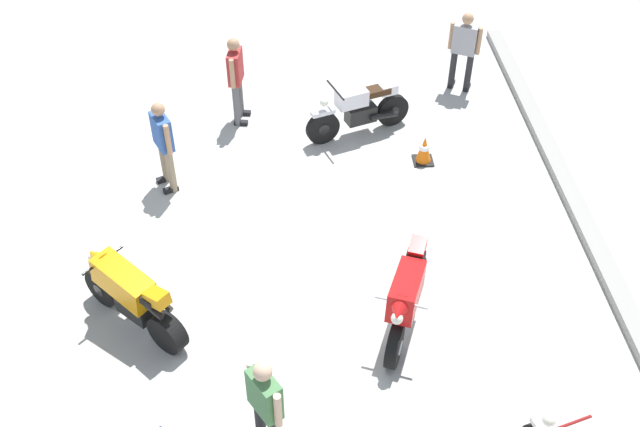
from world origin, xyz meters
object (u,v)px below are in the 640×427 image
(motorcycle_red_sportbike, at_px, (406,296))
(person_in_red_shirt, at_px, (236,75))
(person_in_gray_shirt, at_px, (464,47))
(person_in_blue_shirt, at_px, (163,140))
(traffic_cone, at_px, (424,150))
(motorcycle_orange_sportbike, at_px, (130,295))
(motorcycle_silver_cruiser, at_px, (359,110))
(person_in_green_shirt, at_px, (265,403))

(motorcycle_red_sportbike, distance_m, person_in_red_shirt, 5.85)
(person_in_gray_shirt, height_order, person_in_blue_shirt, person_in_blue_shirt)
(person_in_red_shirt, bearing_deg, traffic_cone, -16.11)
(motorcycle_orange_sportbike, bearing_deg, motorcycle_red_sportbike, -142.33)
(person_in_blue_shirt, bearing_deg, motorcycle_red_sportbike, 110.78)
(motorcycle_silver_cruiser, distance_m, person_in_red_shirt, 2.38)
(traffic_cone, bearing_deg, person_in_red_shirt, -114.50)
(person_in_gray_shirt, xyz_separation_m, person_in_blue_shirt, (2.82, -5.61, 0.00))
(motorcycle_silver_cruiser, height_order, person_in_red_shirt, person_in_red_shirt)
(person_in_gray_shirt, xyz_separation_m, person_in_red_shirt, (0.87, -4.46, 0.04))
(person_in_red_shirt, xyz_separation_m, traffic_cone, (1.52, 3.35, -0.74))
(motorcycle_red_sportbike, distance_m, person_in_green_shirt, 2.68)
(person_in_blue_shirt, bearing_deg, person_in_green_shirt, 81.58)
(motorcycle_orange_sportbike, xyz_separation_m, motorcycle_silver_cruiser, (-4.47, 3.59, -0.07))
(person_in_gray_shirt, distance_m, person_in_green_shirt, 8.91)
(person_in_green_shirt, bearing_deg, traffic_cone, -149.61)
(person_in_gray_shirt, bearing_deg, motorcycle_silver_cruiser, 150.56)
(motorcycle_silver_cruiser, bearing_deg, person_in_green_shirt, 54.49)
(traffic_cone, bearing_deg, motorcycle_orange_sportbike, -52.97)
(motorcycle_red_sportbike, xyz_separation_m, person_in_blue_shirt, (-3.34, -3.61, 0.36))
(motorcycle_orange_sportbike, relative_size, person_in_green_shirt, 0.97)
(motorcycle_silver_cruiser, distance_m, traffic_cone, 1.46)
(motorcycle_orange_sportbike, height_order, person_in_red_shirt, person_in_red_shirt)
(motorcycle_silver_cruiser, relative_size, traffic_cone, 3.77)
(motorcycle_red_sportbike, bearing_deg, traffic_cone, -173.03)
(person_in_blue_shirt, xyz_separation_m, person_in_green_shirt, (5.18, 1.69, -0.03))
(motorcycle_orange_sportbike, height_order, person_in_blue_shirt, person_in_blue_shirt)
(motorcycle_silver_cruiser, relative_size, person_in_gray_shirt, 1.19)
(person_in_gray_shirt, height_order, person_in_green_shirt, person_in_gray_shirt)
(motorcycle_orange_sportbike, bearing_deg, traffic_cone, -101.73)
(person_in_gray_shirt, bearing_deg, motorcycle_red_sportbike, -170.83)
(motorcycle_red_sportbike, bearing_deg, person_in_blue_shirt, -112.53)
(motorcycle_silver_cruiser, xyz_separation_m, traffic_cone, (0.94, 1.09, -0.26))
(motorcycle_red_sportbike, height_order, person_in_gray_shirt, person_in_gray_shirt)
(motorcycle_red_sportbike, relative_size, person_in_green_shirt, 1.16)
(person_in_gray_shirt, relative_size, person_in_blue_shirt, 1.00)
(motorcycle_orange_sportbike, xyz_separation_m, person_in_blue_shirt, (-3.10, 0.18, 0.36))
(person_in_blue_shirt, height_order, person_in_red_shirt, person_in_red_shirt)
(person_in_green_shirt, height_order, traffic_cone, person_in_green_shirt)
(motorcycle_red_sportbike, height_order, person_in_green_shirt, person_in_green_shirt)
(motorcycle_silver_cruiser, bearing_deg, traffic_cone, 118.28)
(motorcycle_orange_sportbike, distance_m, traffic_cone, 5.87)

